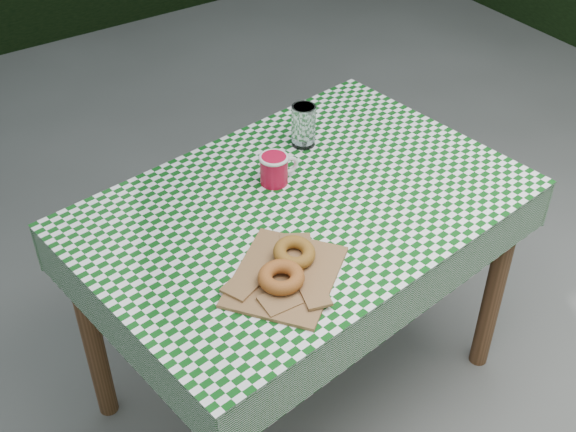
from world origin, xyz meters
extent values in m
plane|color=#54534E|center=(0.00, 0.00, 0.00)|extent=(60.00, 60.00, 0.00)
cube|color=brown|center=(0.05, -0.11, 0.38)|extent=(1.27, 0.93, 0.75)
cube|color=#0B4610|center=(0.05, -0.11, 0.75)|extent=(1.29, 0.95, 0.01)
cube|color=olive|center=(-0.15, -0.33, 0.76)|extent=(0.37, 0.36, 0.02)
torus|color=#A15121|center=(-0.18, -0.36, 0.79)|extent=(0.14, 0.14, 0.03)
torus|color=brown|center=(-0.10, -0.30, 0.79)|extent=(0.11, 0.11, 0.03)
cylinder|color=white|center=(0.22, 0.12, 0.82)|extent=(0.10, 0.10, 0.13)
camera|label=1|loc=(-0.86, -1.40, 1.97)|focal=46.23mm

